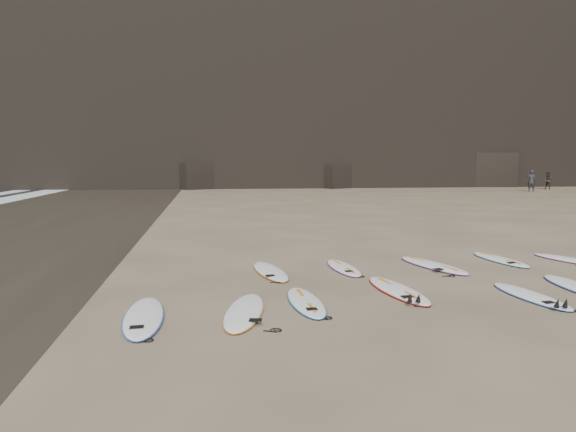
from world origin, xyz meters
The scene contains 13 objects.
ground centered at (0.00, 0.00, 0.00)m, with size 240.00×240.00×0.00m, color #897559.
surfboard_0 centered at (-4.03, -0.92, 0.05)m, with size 0.63×2.62×0.09m, color white.
surfboard_1 centered at (-2.81, -0.39, 0.04)m, with size 0.58×2.42×0.09m, color white.
surfboard_2 centered at (-0.73, 0.29, 0.05)m, with size 0.65×2.70×0.10m, color white.
surfboard_3 centered at (1.75, -0.56, 0.04)m, with size 0.58×2.41×0.09m, color white.
surfboard_5 centered at (-3.15, 2.68, 0.05)m, with size 0.61×2.55×0.09m, color white.
surfboard_6 centered at (-1.25, 2.90, 0.04)m, with size 0.56×2.35×0.08m, color white.
surfboard_7 centered at (1.12, 2.87, 0.05)m, with size 0.66×2.73×0.10m, color white.
surfboard_8 centered at (3.29, 3.41, 0.04)m, with size 0.59×2.45×0.09m, color white.
surfboard_9 centered at (5.19, 3.01, 0.04)m, with size 0.59×2.47×0.09m, color white.
surfboard_11 centered at (-5.78, -1.01, 0.05)m, with size 0.66×2.73×0.10m, color white.
person_a centered at (24.06, 35.64, 0.97)m, with size 0.70×0.46×1.93m, color black.
person_b centered at (28.08, 39.27, 0.84)m, with size 0.82×0.64×1.68m, color black.
Camera 1 is at (-4.67, -10.79, 2.74)m, focal length 35.00 mm.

